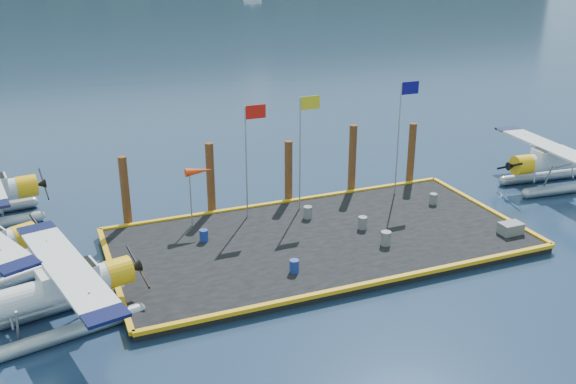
{
  "coord_description": "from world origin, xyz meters",
  "views": [
    {
      "loc": [
        -12.26,
        -25.97,
        13.88
      ],
      "look_at": [
        -0.91,
        2.0,
        2.22
      ],
      "focal_mm": 40.0,
      "sensor_mm": 36.0,
      "label": 1
    }
  ],
  "objects_px": {
    "flagpole_yellow": "(304,136)",
    "piling_2": "(289,174)",
    "piling_1": "(211,181)",
    "piling_4": "(411,156)",
    "drum_2": "(363,223)",
    "drum_3": "(294,266)",
    "windsock": "(199,172)",
    "drum_0": "(204,235)",
    "flagpole_red": "(250,144)",
    "drum_4": "(433,199)",
    "crate": "(511,228)",
    "drum_5": "(308,212)",
    "flagpole_blue": "(402,122)",
    "piling_3": "(352,161)",
    "seaplane_a": "(60,293)",
    "seaplane_d": "(556,164)",
    "piling_0": "(125,194)",
    "drum_1": "(386,238)"
  },
  "relations": [
    {
      "from": "seaplane_a",
      "to": "flagpole_blue",
      "type": "distance_m",
      "value": 20.35
    },
    {
      "from": "flagpole_yellow",
      "to": "piling_1",
      "type": "relative_size",
      "value": 1.48
    },
    {
      "from": "crate",
      "to": "piling_0",
      "type": "xyz_separation_m",
      "value": [
        -17.5,
        8.54,
        1.32
      ]
    },
    {
      "from": "flagpole_red",
      "to": "seaplane_a",
      "type": "bearing_deg",
      "value": -146.66
    },
    {
      "from": "drum_0",
      "to": "drum_5",
      "type": "distance_m",
      "value": 5.86
    },
    {
      "from": "drum_4",
      "to": "drum_5",
      "type": "xyz_separation_m",
      "value": [
        -7.27,
        0.81,
        0.02
      ]
    },
    {
      "from": "piling_0",
      "to": "piling_2",
      "type": "distance_m",
      "value": 9.0
    },
    {
      "from": "drum_1",
      "to": "drum_4",
      "type": "height_order",
      "value": "drum_1"
    },
    {
      "from": "crate",
      "to": "windsock",
      "type": "height_order",
      "value": "windsock"
    },
    {
      "from": "drum_3",
      "to": "flagpole_yellow",
      "type": "distance_m",
      "value": 8.32
    },
    {
      "from": "drum_4",
      "to": "crate",
      "type": "relative_size",
      "value": 0.53
    },
    {
      "from": "seaplane_a",
      "to": "seaplane_d",
      "type": "relative_size",
      "value": 0.97
    },
    {
      "from": "drum_0",
      "to": "flagpole_red",
      "type": "xyz_separation_m",
      "value": [
        3.13,
        2.03,
        3.7
      ]
    },
    {
      "from": "drum_3",
      "to": "piling_3",
      "type": "height_order",
      "value": "piling_3"
    },
    {
      "from": "flagpole_red",
      "to": "piling_3",
      "type": "height_order",
      "value": "flagpole_red"
    },
    {
      "from": "drum_0",
      "to": "flagpole_yellow",
      "type": "height_order",
      "value": "flagpole_yellow"
    },
    {
      "from": "drum_5",
      "to": "piling_2",
      "type": "bearing_deg",
      "value": 88.0
    },
    {
      "from": "drum_5",
      "to": "flagpole_blue",
      "type": "relative_size",
      "value": 0.1
    },
    {
      "from": "flagpole_red",
      "to": "piling_2",
      "type": "height_order",
      "value": "flagpole_red"
    },
    {
      "from": "piling_2",
      "to": "piling_1",
      "type": "bearing_deg",
      "value": 180.0
    },
    {
      "from": "crate",
      "to": "piling_2",
      "type": "bearing_deg",
      "value": 134.87
    },
    {
      "from": "drum_0",
      "to": "windsock",
      "type": "relative_size",
      "value": 0.19
    },
    {
      "from": "drum_5",
      "to": "windsock",
      "type": "distance_m",
      "value": 6.12
    },
    {
      "from": "drum_2",
      "to": "flagpole_red",
      "type": "distance_m",
      "value": 7.0
    },
    {
      "from": "drum_2",
      "to": "piling_4",
      "type": "xyz_separation_m",
      "value": [
        6.07,
        5.23,
        1.28
      ]
    },
    {
      "from": "drum_3",
      "to": "piling_0",
      "type": "bearing_deg",
      "value": 125.76
    },
    {
      "from": "drum_3",
      "to": "piling_4",
      "type": "relative_size",
      "value": 0.15
    },
    {
      "from": "piling_1",
      "to": "windsock",
      "type": "bearing_deg",
      "value": -122.66
    },
    {
      "from": "drum_3",
      "to": "flagpole_yellow",
      "type": "relative_size",
      "value": 0.1
    },
    {
      "from": "drum_5",
      "to": "flagpole_blue",
      "type": "distance_m",
      "value": 7.56
    },
    {
      "from": "piling_4",
      "to": "drum_2",
      "type": "bearing_deg",
      "value": -139.23
    },
    {
      "from": "seaplane_d",
      "to": "piling_2",
      "type": "xyz_separation_m",
      "value": [
        -16.11,
        3.38,
        0.39
      ]
    },
    {
      "from": "drum_1",
      "to": "drum_5",
      "type": "height_order",
      "value": "drum_1"
    },
    {
      "from": "drum_0",
      "to": "piling_4",
      "type": "bearing_deg",
      "value": 14.6
    },
    {
      "from": "piling_4",
      "to": "drum_4",
      "type": "bearing_deg",
      "value": -102.51
    },
    {
      "from": "drum_3",
      "to": "piling_1",
      "type": "xyz_separation_m",
      "value": [
        -1.43,
        8.23,
        1.41
      ]
    },
    {
      "from": "windsock",
      "to": "piling_1",
      "type": "bearing_deg",
      "value": 57.34
    },
    {
      "from": "piling_3",
      "to": "flagpole_yellow",
      "type": "bearing_deg",
      "value": -157.15
    },
    {
      "from": "drum_5",
      "to": "flagpole_red",
      "type": "relative_size",
      "value": 0.11
    },
    {
      "from": "piling_1",
      "to": "piling_3",
      "type": "relative_size",
      "value": 0.98
    },
    {
      "from": "drum_3",
      "to": "piling_2",
      "type": "bearing_deg",
      "value": 69.51
    },
    {
      "from": "drum_5",
      "to": "piling_2",
      "type": "relative_size",
      "value": 0.17
    },
    {
      "from": "drum_0",
      "to": "windsock",
      "type": "distance_m",
      "value": 3.27
    },
    {
      "from": "piling_2",
      "to": "piling_4",
      "type": "relative_size",
      "value": 0.95
    },
    {
      "from": "flagpole_yellow",
      "to": "piling_2",
      "type": "relative_size",
      "value": 1.63
    },
    {
      "from": "flagpole_yellow",
      "to": "drum_3",
      "type": "bearing_deg",
      "value": -116.31
    },
    {
      "from": "drum_0",
      "to": "drum_4",
      "type": "distance_m",
      "value": 13.09
    },
    {
      "from": "flagpole_red",
      "to": "piling_3",
      "type": "relative_size",
      "value": 1.4
    },
    {
      "from": "drum_5",
      "to": "flagpole_yellow",
      "type": "height_order",
      "value": "flagpole_yellow"
    },
    {
      "from": "seaplane_a",
      "to": "piling_4",
      "type": "xyz_separation_m",
      "value": [
        20.79,
        8.18,
        0.54
      ]
    }
  ]
}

